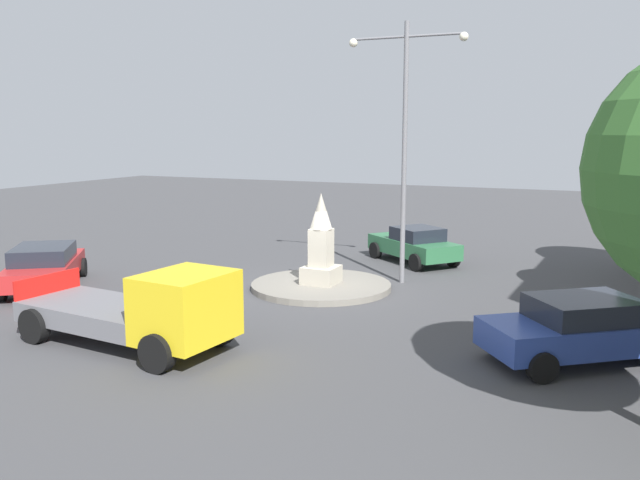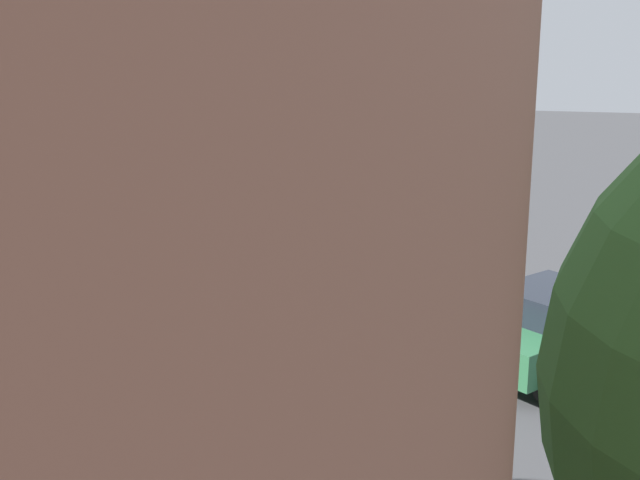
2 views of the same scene
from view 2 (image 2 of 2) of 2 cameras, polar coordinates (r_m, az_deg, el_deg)
The scene contains 7 objects.
ground_plane at distance 17.06m, azimuth -2.87°, elevation -4.83°, with size 80.00×80.00×0.00m, color #424244.
traffic_island at distance 17.03m, azimuth -2.87°, elevation -4.53°, with size 4.47×4.47×0.19m, color gray.
monument at distance 16.64m, azimuth -2.93°, elevation -0.25°, with size 1.05×1.05×2.89m.
streetlamp at distance 13.63m, azimuth 2.37°, elevation 12.03°, with size 3.88×0.28×8.39m.
car_red_waiting at distance 25.40m, azimuth -5.54°, elevation 3.32°, with size 4.04×4.65×1.37m.
car_green_parked_right at distance 14.84m, azimuth 15.73°, elevation -5.49°, with size 4.12×3.75×1.39m.
tree_far_corner at distance 6.22m, azimuth -17.82°, elevation -0.07°, with size 2.90×2.90×5.64m.
Camera 2 is at (-15.44, -4.50, 5.67)m, focal length 48.18 mm.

